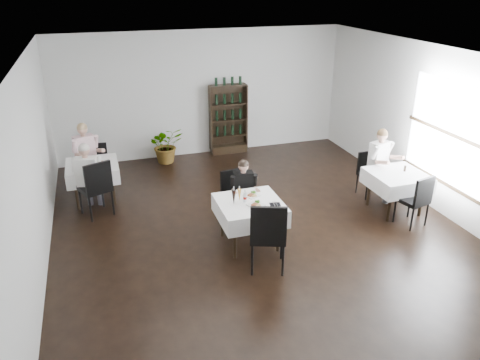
# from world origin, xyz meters

# --- Properties ---
(room_shell) EXTENTS (9.00, 9.00, 9.00)m
(room_shell) POSITION_xyz_m (0.00, 0.00, 1.50)
(room_shell) COLOR black
(room_shell) RESTS_ON ground
(window_right) EXTENTS (0.06, 2.30, 1.85)m
(window_right) POSITION_xyz_m (3.48, 0.00, 1.50)
(window_right) COLOR white
(window_right) RESTS_ON room_shell
(wine_shelf) EXTENTS (0.90, 0.28, 1.75)m
(wine_shelf) POSITION_xyz_m (0.60, 4.31, 0.85)
(wine_shelf) COLOR black
(wine_shelf) RESTS_ON ground
(main_table) EXTENTS (1.03, 1.03, 0.77)m
(main_table) POSITION_xyz_m (-0.30, 0.00, 0.62)
(main_table) COLOR black
(main_table) RESTS_ON ground
(left_table) EXTENTS (0.98, 0.98, 0.77)m
(left_table) POSITION_xyz_m (-2.70, 2.50, 0.62)
(left_table) COLOR black
(left_table) RESTS_ON ground
(right_table) EXTENTS (0.98, 0.98, 0.77)m
(right_table) POSITION_xyz_m (2.70, 0.30, 0.62)
(right_table) COLOR black
(right_table) RESTS_ON ground
(potted_tree) EXTENTS (0.86, 0.77, 0.87)m
(potted_tree) POSITION_xyz_m (-1.00, 4.11, 0.44)
(potted_tree) COLOR #216020
(potted_tree) RESTS_ON ground
(main_chair_far) EXTENTS (0.52, 0.53, 0.99)m
(main_chair_far) POSITION_xyz_m (-0.30, 0.79, 0.56)
(main_chair_far) COLOR black
(main_chair_far) RESTS_ON ground
(main_chair_near) EXTENTS (0.68, 0.68, 1.16)m
(main_chair_near) POSITION_xyz_m (-0.29, -0.83, 0.66)
(main_chair_near) COLOR black
(main_chair_near) RESTS_ON ground
(left_chair_far) EXTENTS (0.46, 0.46, 0.91)m
(left_chair_far) POSITION_xyz_m (-2.59, 3.22, 0.52)
(left_chair_far) COLOR black
(left_chair_far) RESTS_ON ground
(left_chair_near) EXTENTS (0.66, 0.66, 1.10)m
(left_chair_near) POSITION_xyz_m (-2.65, 1.76, 0.63)
(left_chair_near) COLOR black
(left_chair_near) RESTS_ON ground
(right_chair_far) EXTENTS (0.42, 0.42, 0.89)m
(right_chair_far) POSITION_xyz_m (2.62, 1.11, 0.51)
(right_chair_far) COLOR black
(right_chair_far) RESTS_ON ground
(right_chair_near) EXTENTS (0.54, 0.54, 0.98)m
(right_chair_near) POSITION_xyz_m (2.69, -0.32, 0.56)
(right_chair_near) COLOR black
(right_chair_near) RESTS_ON ground
(diner_main) EXTENTS (0.50, 0.51, 1.24)m
(diner_main) POSITION_xyz_m (-0.20, 0.61, 0.72)
(diner_main) COLOR #42424A
(diner_main) RESTS_ON ground
(diner_left_far) EXTENTS (0.63, 0.66, 1.43)m
(diner_left_far) POSITION_xyz_m (-2.78, 3.07, 0.83)
(diner_left_far) COLOR #42424A
(diner_left_far) RESTS_ON ground
(diner_left_near) EXTENTS (0.57, 0.60, 1.39)m
(diner_left_near) POSITION_xyz_m (-2.78, 2.01, 0.81)
(diner_left_near) COLOR #42424A
(diner_left_near) RESTS_ON ground
(diner_right_far) EXTENTS (0.61, 0.65, 1.42)m
(diner_right_far) POSITION_xyz_m (2.76, 0.91, 0.83)
(diner_right_far) COLOR #42424A
(diner_right_far) RESTS_ON ground
(plate_far) EXTENTS (0.30, 0.30, 0.07)m
(plate_far) POSITION_xyz_m (-0.19, 0.21, 0.79)
(plate_far) COLOR white
(plate_far) RESTS_ON main_table
(plate_near) EXTENTS (0.30, 0.30, 0.07)m
(plate_near) POSITION_xyz_m (-0.24, -0.14, 0.79)
(plate_near) COLOR white
(plate_near) RESTS_ON main_table
(pilsner_dark) EXTENTS (0.07, 0.07, 0.31)m
(pilsner_dark) POSITION_xyz_m (-0.57, -0.00, 0.90)
(pilsner_dark) COLOR black
(pilsner_dark) RESTS_ON main_table
(pilsner_lager) EXTENTS (0.06, 0.06, 0.27)m
(pilsner_lager) POSITION_xyz_m (-0.45, 0.08, 0.88)
(pilsner_lager) COLOR #BC8230
(pilsner_lager) RESTS_ON main_table
(coke_bottle) EXTENTS (0.06, 0.06, 0.22)m
(coke_bottle) POSITION_xyz_m (-0.37, 0.03, 0.86)
(coke_bottle) COLOR silver
(coke_bottle) RESTS_ON main_table
(napkin_cutlery) EXTENTS (0.19, 0.19, 0.02)m
(napkin_cutlery) POSITION_xyz_m (0.06, -0.21, 0.78)
(napkin_cutlery) COLOR black
(napkin_cutlery) RESTS_ON main_table
(pepper_mill) EXTENTS (0.05, 0.05, 0.11)m
(pepper_mill) POSITION_xyz_m (2.88, 0.35, 0.83)
(pepper_mill) COLOR black
(pepper_mill) RESTS_ON right_table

